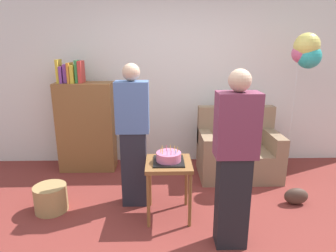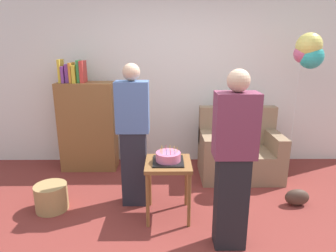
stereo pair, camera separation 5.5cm
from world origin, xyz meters
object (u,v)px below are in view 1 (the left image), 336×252
Objects in this scene: bookshelf at (86,125)px; balloon_bunch at (306,51)px; person_holding_cake at (235,161)px; handbag at (296,196)px; birthday_cake at (169,157)px; side_table at (169,171)px; person_blowing_candles at (133,136)px; couch at (238,152)px; wicker_basket at (51,198)px.

balloon_bunch is (2.96, -0.36, 1.05)m from bookshelf.
person_holding_cake is 0.83× the size of balloon_bunch.
balloon_bunch is (0.28, 0.75, 1.63)m from handbag.
birthday_cake is at bearing -48.08° from bookshelf.
birthday_cake is (-0.00, -0.00, 0.15)m from side_table.
person_blowing_candles is at bearing -20.03° from person_holding_cake.
couch reaches higher than birthday_cake.
wicker_basket is at bearing -158.82° from couch.
wicker_basket reaches higher than handbag.
side_table is (-1.02, -1.04, 0.19)m from couch.
birthday_cake is (-1.02, -1.04, 0.34)m from couch.
person_blowing_candles is 5.82× the size of handbag.
person_holding_cake reaches higher than bookshelf.
wicker_basket is (-1.88, 0.62, -0.68)m from person_holding_cake.
balloon_bunch is at bearing 14.67° from wicker_basket.
bookshelf is 0.83× the size of balloon_bunch.
person_blowing_candles is at bearing 177.37° from handbag.
side_table is 2.35m from balloon_bunch.
handbag is (0.49, -0.85, -0.24)m from couch.
person_blowing_candles is at bearing 144.51° from side_table.
couch is at bearing 21.18° from wicker_basket.
wicker_basket is at bearing -165.33° from balloon_bunch.
bookshelf is 5.78× the size of handbag.
side_table is 1.57m from handbag.
balloon_bunch reaches higher than side_table.
couch is at bearing 173.18° from balloon_bunch.
side_table is 0.39× the size of person_blowing_candles.
bookshelf is 2.96m from handbag.
handbag is (1.50, 0.19, -0.58)m from birthday_cake.
person_holding_cake is (0.95, -0.77, 0.00)m from person_blowing_candles.
person_holding_cake is 4.53× the size of wicker_basket.
couch is 0.56× the size of balloon_bunch.
side_table is at bearing -5.62° from wicker_basket.
side_table is at bearing -134.44° from couch.
balloon_bunch is at bearing -111.57° from person_holding_cake.
wicker_basket is 1.29× the size of handbag.
handbag is at bearing -22.65° from bookshelf.
birthday_cake is 0.20× the size of person_blowing_candles.
side_table is at bearing -48.08° from bookshelf.
side_table is 0.15m from birthday_cake.
handbag is at bearing -125.20° from person_holding_cake.
bookshelf reaches higher than couch.
wicker_basket is (-2.34, -0.91, -0.19)m from couch.
person_holding_cake is 5.82× the size of handbag.
birthday_cake reaches higher than wicker_basket.
bookshelf reaches higher than side_table.
side_table is 1.74× the size of wicker_basket.
handbag is at bearing 7.21° from side_table.
side_table is at bearing -152.16° from balloon_bunch.
wicker_basket is at bearing -97.15° from bookshelf.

